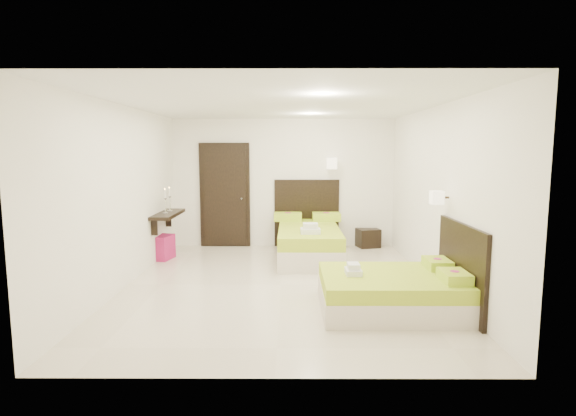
{
  "coord_description": "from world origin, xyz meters",
  "views": [
    {
      "loc": [
        0.13,
        -6.41,
        1.95
      ],
      "look_at": [
        0.1,
        0.3,
        1.1
      ],
      "focal_mm": 28.0,
      "sensor_mm": 36.0,
      "label": 1
    }
  ],
  "objects_px": {
    "bed_single": "(309,239)",
    "ottoman": "(159,247)",
    "bed_double": "(398,289)",
    "nightstand": "(368,238)"
  },
  "relations": [
    {
      "from": "bed_double",
      "to": "nightstand",
      "type": "distance_m",
      "value": 3.69
    },
    {
      "from": "nightstand",
      "to": "ottoman",
      "type": "bearing_deg",
      "value": -178.98
    },
    {
      "from": "bed_double",
      "to": "ottoman",
      "type": "relative_size",
      "value": 3.96
    },
    {
      "from": "bed_single",
      "to": "nightstand",
      "type": "relative_size",
      "value": 5.17
    },
    {
      "from": "bed_double",
      "to": "ottoman",
      "type": "distance_m",
      "value": 4.55
    },
    {
      "from": "bed_double",
      "to": "bed_single",
      "type": "bearing_deg",
      "value": 109.4
    },
    {
      "from": "bed_single",
      "to": "ottoman",
      "type": "bearing_deg",
      "value": -176.55
    },
    {
      "from": "bed_double",
      "to": "nightstand",
      "type": "xyz_separation_m",
      "value": [
        0.27,
        3.68,
        -0.07
      ]
    },
    {
      "from": "bed_single",
      "to": "nightstand",
      "type": "bearing_deg",
      "value": 35.2
    },
    {
      "from": "ottoman",
      "to": "bed_single",
      "type": "bearing_deg",
      "value": 3.45
    }
  ]
}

